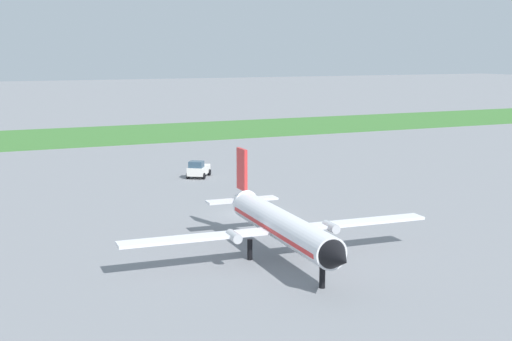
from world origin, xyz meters
TOP-DOWN VIEW (x-y plane):
  - ground_plane at (0.00, 0.00)m, footprint 600.00×600.00m
  - grass_taxiway_strip at (0.00, 63.50)m, footprint 360.00×28.00m
  - airplane_foreground_turboprop at (-3.70, -13.27)m, footprint 22.01×18.86m
  - pushback_tug_near_gate at (2.33, 18.90)m, footprint 3.55×3.98m

SIDE VIEW (x-z plane):
  - ground_plane at x=0.00m, z-range 0.00..0.00m
  - grass_taxiway_strip at x=0.00m, z-range 0.00..0.08m
  - pushback_tug_near_gate at x=2.33m, z-range -0.06..1.89m
  - airplane_foreground_turboprop at x=-3.70m, z-range -0.88..5.71m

